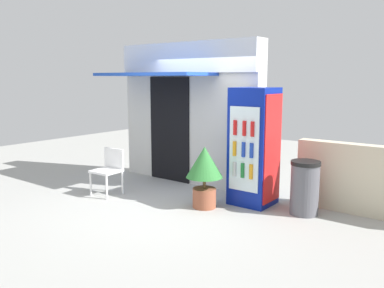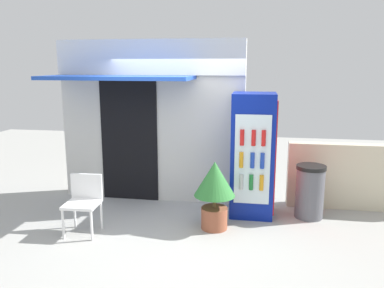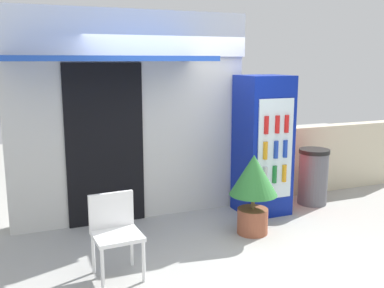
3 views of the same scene
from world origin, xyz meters
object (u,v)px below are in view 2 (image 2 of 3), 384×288
trash_bin (310,191)px  potted_plant_near_shop (215,187)px  plastic_chair (84,199)px  drink_cooler (253,155)px

trash_bin → potted_plant_near_shop: bearing=-154.7°
plastic_chair → potted_plant_near_shop: (1.85, 0.42, 0.14)m
drink_cooler → potted_plant_near_shop: size_ratio=1.92×
trash_bin → plastic_chair: bearing=-161.5°
plastic_chair → trash_bin: (3.30, 1.11, -0.07)m
drink_cooler → potted_plant_near_shop: 0.93m
plastic_chair → trash_bin: bearing=18.5°
plastic_chair → trash_bin: size_ratio=0.98×
trash_bin → drink_cooler: bearing=-179.4°
plastic_chair → trash_bin: trash_bin is taller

